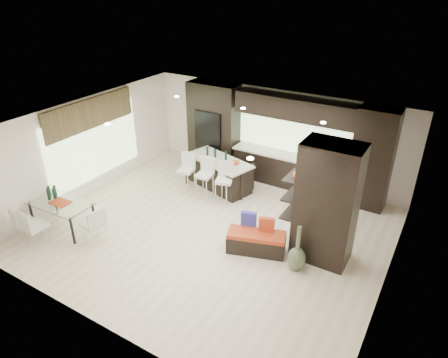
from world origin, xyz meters
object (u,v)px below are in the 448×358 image
Objects in this scene: floor_vase at (298,248)px; kitchen_island at (219,173)px; stool_left at (186,177)px; chair_near at (36,228)px; stool_right at (224,188)px; chair_far at (24,223)px; stool_mid at (205,182)px; chair_end at (94,226)px; bench at (256,242)px; dining_table at (63,216)px.

kitchen_island is at bearing 145.25° from floor_vase.
stool_left is 4.07m from chair_near.
stool_right is 4.95m from chair_far.
stool_mid is 1.23× the size of chair_far.
kitchen_island is at bearing 112.32° from stool_right.
chair_end is (1.54, 0.71, 0.05)m from chair_far.
dining_table is at bearing -178.28° from bench.
chair_far is (-1.96, -3.76, -0.08)m from stool_left.
stool_left is 0.87× the size of floor_vase.
stool_left reaches higher than kitchen_island.
chair_end is at bearing 38.47° from chair_far.
stool_mid is at bearing 130.06° from bench.
chair_end is at bearing -113.01° from stool_mid.
stool_right is 0.74× the size of bench.
bench is at bearing -27.03° from kitchen_island.
kitchen_island is at bearing -3.81° from chair_end.
chair_far is at bearing -172.87° from bench.
stool_right is (0.63, -0.00, 0.00)m from stool_mid.
chair_end is at bearing -2.78° from dining_table.
dining_table is 1.07m from chair_end.
stool_mid is at bearing -7.35° from chair_end.
stool_mid reaches higher than dining_table.
dining_table is (-5.44, -1.49, -0.17)m from floor_vase.
chair_near is (-2.12, -4.53, 0.01)m from kitchen_island.
kitchen_island is 3.21m from bench.
bench is at bearing -35.91° from stool_left.
floor_vase reaches higher than stool_left.
stool_mid is at bearing 52.41° from dining_table.
chair_end is (-4.37, -1.49, -0.11)m from floor_vase.
bench is at bearing -35.97° from stool_mid.
stool_right reaches higher than bench.
kitchen_island is 0.98m from stool_right.
bench is at bearing 32.25° from chair_near.
bench is 3.74m from chair_end.
floor_vase is (1.00, -0.11, 0.29)m from bench.
stool_left is 0.72× the size of bench.
stool_right is 0.63× the size of dining_table.
dining_table is (-2.74, -3.04, -0.11)m from stool_right.
kitchen_island is 1.58× the size of bench.
chair_end is (-1.05, -3.79, 0.00)m from kitchen_island.
stool_left is 3.39m from dining_table.
stool_left is 4.25m from floor_vase.
stool_mid is 3.22m from chair_end.
dining_table is 0.74m from chair_near.
stool_mid is 0.73× the size of bench.
chair_far is at bearing -103.53° from kitchen_island.
floor_vase is at bearing -59.61° from chair_end.
chair_near reaches higher than dining_table.
chair_end reaches higher than dining_table.
stool_right is at bearing -9.88° from stool_left.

